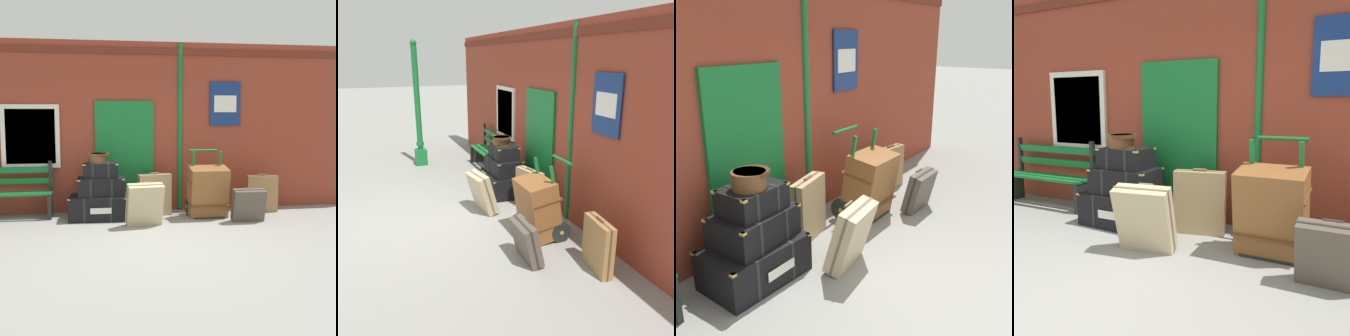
% 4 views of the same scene
% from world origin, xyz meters
% --- Properties ---
extents(ground_plane, '(60.00, 60.00, 0.00)m').
position_xyz_m(ground_plane, '(0.00, 0.00, 0.00)').
color(ground_plane, gray).
extents(brick_facade, '(10.40, 0.35, 3.20)m').
position_xyz_m(brick_facade, '(-0.02, 2.60, 1.60)').
color(brick_facade, brown).
rests_on(brick_facade, ground).
extents(lamp_post, '(0.28, 0.28, 3.07)m').
position_xyz_m(lamp_post, '(-3.40, 0.67, 1.17)').
color(lamp_post, '#146B2D').
rests_on(lamp_post, ground).
extents(platform_bench, '(1.60, 0.43, 1.01)m').
position_xyz_m(platform_bench, '(-2.33, 2.16, 0.44)').
color(platform_bench, '#146B2D').
rests_on(platform_bench, ground).
extents(steamer_trunk_base, '(1.05, 0.71, 0.43)m').
position_xyz_m(steamer_trunk_base, '(-0.72, 1.86, 0.21)').
color(steamer_trunk_base, black).
rests_on(steamer_trunk_base, ground).
extents(steamer_trunk_middle, '(0.83, 0.58, 0.33)m').
position_xyz_m(steamer_trunk_middle, '(-0.68, 1.88, 0.58)').
color(steamer_trunk_middle, black).
rests_on(steamer_trunk_middle, steamer_trunk_base).
extents(steamer_trunk_top, '(0.61, 0.45, 0.27)m').
position_xyz_m(steamer_trunk_top, '(-0.67, 1.88, 0.87)').
color(steamer_trunk_top, black).
rests_on(steamer_trunk_top, steamer_trunk_middle).
extents(round_hatbox, '(0.38, 0.35, 0.17)m').
position_xyz_m(round_hatbox, '(-0.72, 1.86, 1.10)').
color(round_hatbox, brown).
rests_on(round_hatbox, steamer_trunk_top).
extents(porters_trolley, '(0.71, 0.58, 1.20)m').
position_xyz_m(porters_trolley, '(1.23, 1.86, 0.27)').
color(porters_trolley, black).
rests_on(porters_trolley, ground).
extents(large_brown_trunk, '(0.70, 0.57, 0.94)m').
position_xyz_m(large_brown_trunk, '(1.23, 1.69, 0.47)').
color(large_brown_trunk, brown).
rests_on(large_brown_trunk, ground).
extents(suitcase_caramel, '(0.59, 0.22, 0.73)m').
position_xyz_m(suitcase_caramel, '(2.37, 1.99, 0.35)').
color(suitcase_caramel, olive).
rests_on(suitcase_caramel, ground).
extents(suitcase_beige, '(0.64, 0.46, 0.74)m').
position_xyz_m(suitcase_beige, '(0.03, 1.19, 0.37)').
color(suitcase_beige, tan).
rests_on(suitcase_beige, ground).
extents(suitcase_brown, '(0.63, 0.30, 0.80)m').
position_xyz_m(suitcase_brown, '(0.30, 1.99, 0.38)').
color(suitcase_brown, tan).
rests_on(suitcase_brown, ground).
extents(suitcase_charcoal, '(0.57, 0.31, 0.60)m').
position_xyz_m(suitcase_charcoal, '(1.84, 1.22, 0.29)').
color(suitcase_charcoal, '#51473D').
rests_on(suitcase_charcoal, ground).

